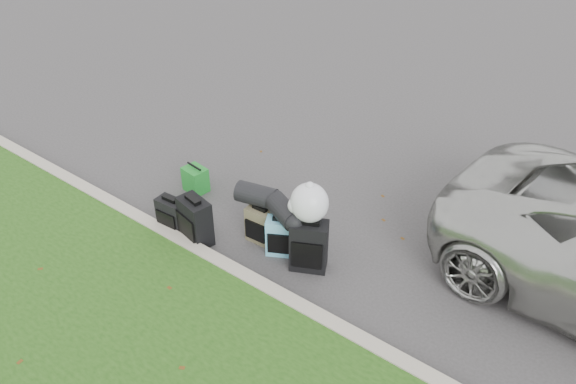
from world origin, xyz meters
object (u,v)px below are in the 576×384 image
Objects in this scene: suitcase_large_black_right at (309,246)px; tote_navy at (269,204)px; suitcase_small_black at (172,215)px; suitcase_olive at (261,225)px; suitcase_large_black_left at (195,221)px; tote_green at (196,179)px; suitcase_teal at (281,236)px.

tote_navy is (-1.10, 0.59, -0.20)m from suitcase_large_black_right.
suitcase_olive is at bearing 23.64° from suitcase_small_black.
suitcase_large_black_left is (0.42, 0.03, 0.08)m from suitcase_small_black.
tote_navy is at bearing 116.26° from suitcase_olive.
suitcase_large_black_right is at bearing -6.87° from suitcase_olive.
suitcase_large_black_left is 1.29× the size of suitcase_olive.
tote_green is (-0.43, 0.86, -0.06)m from suitcase_small_black.
suitcase_large_black_right reaches higher than suitcase_olive.
suitcase_teal reaches higher than tote_green.
tote_green is at bearing 144.37° from suitcase_large_black_right.
suitcase_olive is 1.54m from tote_green.
suitcase_large_black_left is 1.52m from suitcase_large_black_right.
suitcase_olive is at bearing 145.01° from suitcase_teal.
suitcase_large_black_right reaches higher than tote_navy.
tote_green is (-1.50, 0.32, -0.06)m from suitcase_olive.
suitcase_small_black reaches higher than tote_navy.
suitcase_large_black_left is at bearing -144.53° from suitcase_olive.
suitcase_large_black_right is (1.45, 0.47, 0.01)m from suitcase_large_black_left.
suitcase_teal is 1.90m from tote_green.
tote_green is at bearing 113.20° from suitcase_small_black.
suitcase_large_black_right is 2.49× the size of tote_navy.
suitcase_teal is 0.44m from suitcase_large_black_right.
suitcase_teal reaches higher than suitcase_olive.
suitcase_small_black is 0.94× the size of suitcase_teal.
suitcase_olive reaches higher than tote_navy.
tote_navy is (0.76, 1.09, -0.11)m from suitcase_small_black.
suitcase_teal is 1.37× the size of tote_green.
suitcase_large_black_right reaches higher than suitcase_large_black_left.
suitcase_large_black_right reaches higher than suitcase_small_black.
tote_green is at bearing 164.92° from suitcase_olive.
suitcase_olive is at bearing 50.52° from suitcase_large_black_left.
suitcase_large_black_left is 2.38× the size of tote_navy.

